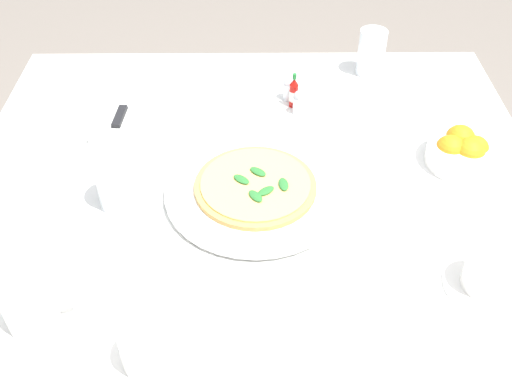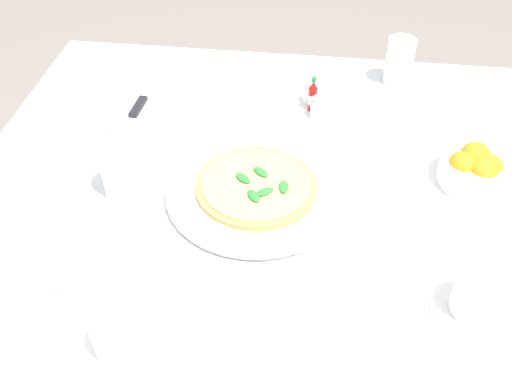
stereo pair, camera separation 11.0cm
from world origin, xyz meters
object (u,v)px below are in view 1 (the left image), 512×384
(coffee_cup_far_right, at_px, (32,311))
(hot_sauce_bottle, at_px, (294,93))
(coffee_cup_right_edge, at_px, (488,274))
(pepper_shaker, at_px, (299,103))
(pizza_plate, at_px, (256,191))
(salt_shaker, at_px, (289,90))
(citrus_bowl, at_px, (464,151))
(water_glass_back_corner, at_px, (118,184))
(pizza, at_px, (257,185))
(water_glass_near_left, at_px, (371,55))
(dinner_knife, at_px, (125,104))
(napkin_folded, at_px, (126,110))
(coffee_cup_left_edge, at_px, (148,350))

(coffee_cup_far_right, relative_size, hot_sauce_bottle, 1.58)
(hot_sauce_bottle, bearing_deg, coffee_cup_right_edge, -151.94)
(pepper_shaker, bearing_deg, pizza_plate, 160.59)
(salt_shaker, bearing_deg, citrus_bowl, -124.75)
(citrus_bowl, bearing_deg, water_glass_back_corner, 99.69)
(pizza, relative_size, water_glass_near_left, 2.09)
(dinner_knife, bearing_deg, pizza_plate, -129.71)
(hot_sauce_bottle, bearing_deg, pepper_shaker, -160.35)
(salt_shaker, bearing_deg, hot_sauce_bottle, -160.35)
(pizza_plate, bearing_deg, hot_sauce_bottle, -16.00)
(pizza, bearing_deg, pepper_shaker, -19.36)
(napkin_folded, xyz_separation_m, hot_sauce_bottle, (0.03, -0.38, 0.02))
(dinner_knife, bearing_deg, coffee_cup_left_edge, -164.22)
(coffee_cup_left_edge, bearing_deg, napkin_folded, 11.89)
(coffee_cup_far_right, xyz_separation_m, citrus_bowl, (0.39, -0.75, -0.00))
(water_glass_back_corner, xyz_separation_m, citrus_bowl, (0.11, -0.67, -0.02))
(salt_shaker, bearing_deg, pizza, 166.98)
(hot_sauce_bottle, bearing_deg, coffee_cup_left_edge, 159.75)
(coffee_cup_left_edge, relative_size, salt_shaker, 2.31)
(coffee_cup_right_edge, distance_m, salt_shaker, 0.63)
(water_glass_back_corner, bearing_deg, citrus_bowl, -80.31)
(pizza_plate, distance_m, pepper_shaker, 0.29)
(dinner_knife, distance_m, citrus_bowl, 0.73)
(coffee_cup_right_edge, bearing_deg, coffee_cup_far_right, 95.38)
(pizza, bearing_deg, coffee_cup_far_right, 130.48)
(pizza_plate, height_order, water_glass_back_corner, water_glass_back_corner)
(pizza, height_order, coffee_cup_right_edge, coffee_cup_right_edge)
(pizza_plate, bearing_deg, salt_shaker, -13.07)
(coffee_cup_far_right, bearing_deg, salt_shaker, -33.86)
(coffee_cup_left_edge, bearing_deg, water_glass_back_corner, 15.89)
(water_glass_near_left, distance_m, water_glass_back_corner, 0.71)
(coffee_cup_left_edge, xyz_separation_m, napkin_folded, (0.63, 0.13, -0.02))
(water_glass_back_corner, distance_m, napkin_folded, 0.30)
(pizza, distance_m, citrus_bowl, 0.43)
(pizza, height_order, coffee_cup_far_right, coffee_cup_far_right)
(water_glass_back_corner, xyz_separation_m, hot_sauce_bottle, (0.32, -0.34, -0.01))
(coffee_cup_left_edge, height_order, coffee_cup_right_edge, coffee_cup_left_edge)
(water_glass_near_left, relative_size, pepper_shaker, 1.96)
(citrus_bowl, distance_m, hot_sauce_bottle, 0.39)
(water_glass_near_left, height_order, salt_shaker, water_glass_near_left)
(coffee_cup_right_edge, bearing_deg, citrus_bowl, -8.53)
(water_glass_back_corner, bearing_deg, dinner_knife, 6.99)
(pizza_plate, distance_m, coffee_cup_right_edge, 0.43)
(pizza_plate, bearing_deg, coffee_cup_left_edge, 156.34)
(coffee_cup_left_edge, distance_m, pepper_shaker, 0.68)
(pizza_plate, height_order, coffee_cup_far_right, coffee_cup_far_right)
(pizza, distance_m, coffee_cup_right_edge, 0.43)
(coffee_cup_right_edge, bearing_deg, coffee_cup_left_edge, 104.46)
(coffee_cup_right_edge, distance_m, dinner_knife, 0.83)
(water_glass_back_corner, height_order, citrus_bowl, water_glass_back_corner)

